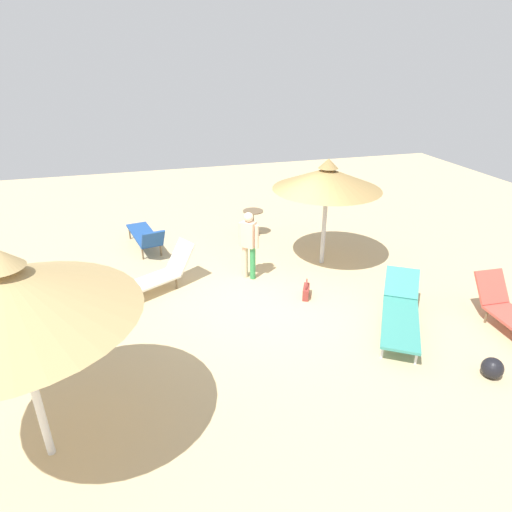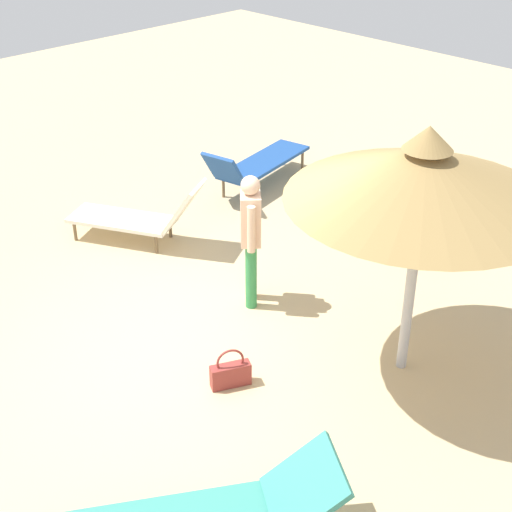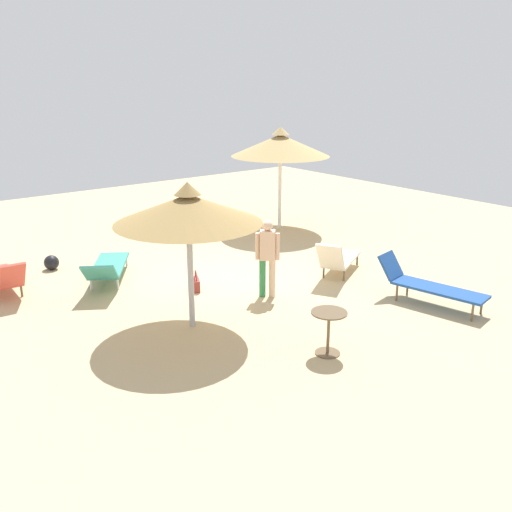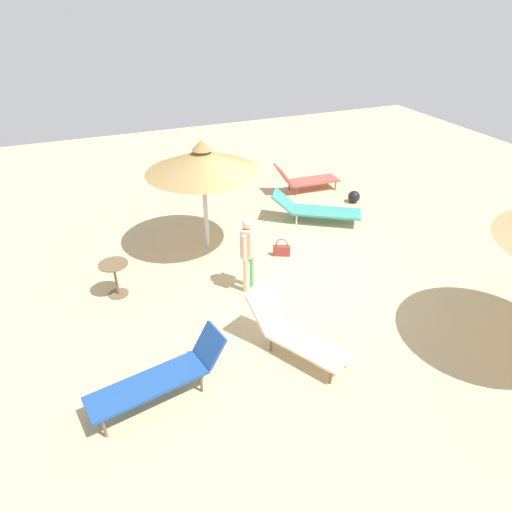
{
  "view_description": "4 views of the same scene",
  "coord_description": "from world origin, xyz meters",
  "px_view_note": "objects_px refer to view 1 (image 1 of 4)",
  "views": [
    {
      "loc": [
        -7.58,
        2.56,
        4.71
      ],
      "look_at": [
        0.65,
        0.22,
        0.72
      ],
      "focal_mm": 30.45,
      "sensor_mm": 36.0,
      "label": 1
    },
    {
      "loc": [
        -4.01,
        -4.94,
        4.8
      ],
      "look_at": [
        1.02,
        0.18,
        0.66
      ],
      "focal_mm": 52.24,
      "sensor_mm": 36.0,
      "label": 2
    },
    {
      "loc": [
        9.18,
        -6.4,
        4.22
      ],
      "look_at": [
        0.34,
        0.54,
        0.63
      ],
      "focal_mm": 39.25,
      "sensor_mm": 36.0,
      "label": 3
    },
    {
      "loc": [
        3.86,
        7.58,
        5.45
      ],
      "look_at": [
        0.92,
        0.41,
        0.82
      ],
      "focal_mm": 32.43,
      "sensor_mm": 36.0,
      "label": 4
    }
  ],
  "objects_px": {
    "parasol_umbrella_center": "(7,292)",
    "beach_ball": "(492,368)",
    "lounge_chair_front": "(401,311)",
    "handbag": "(306,291)",
    "person_standing_back": "(249,242)",
    "lounge_chair_far_left": "(158,274)",
    "side_table_round": "(253,218)",
    "lounge_chair_near_right": "(146,236)",
    "parasol_umbrella_far_right": "(327,179)"
  },
  "relations": [
    {
      "from": "parasol_umbrella_center",
      "to": "beach_ball",
      "type": "relative_size",
      "value": 8.59
    },
    {
      "from": "lounge_chair_front",
      "to": "beach_ball",
      "type": "distance_m",
      "value": 1.76
    },
    {
      "from": "lounge_chair_front",
      "to": "beach_ball",
      "type": "xyz_separation_m",
      "value": [
        -1.63,
        -0.65,
        -0.18
      ]
    },
    {
      "from": "parasol_umbrella_center",
      "to": "handbag",
      "type": "xyz_separation_m",
      "value": [
        2.82,
        -4.68,
        -2.26
      ]
    },
    {
      "from": "person_standing_back",
      "to": "beach_ball",
      "type": "relative_size",
      "value": 4.68
    },
    {
      "from": "parasol_umbrella_center",
      "to": "lounge_chair_far_left",
      "type": "bearing_deg",
      "value": -23.12
    },
    {
      "from": "lounge_chair_front",
      "to": "side_table_round",
      "type": "xyz_separation_m",
      "value": [
        5.23,
        1.41,
        0.14
      ]
    },
    {
      "from": "parasol_umbrella_center",
      "to": "lounge_chair_front",
      "type": "xyz_separation_m",
      "value": [
        1.28,
        -5.95,
        -2.05
      ]
    },
    {
      "from": "side_table_round",
      "to": "lounge_chair_near_right",
      "type": "bearing_deg",
      "value": 95.31
    },
    {
      "from": "parasol_umbrella_center",
      "to": "handbag",
      "type": "bearing_deg",
      "value": -58.93
    },
    {
      "from": "parasol_umbrella_far_right",
      "to": "parasol_umbrella_center",
      "type": "bearing_deg",
      "value": 126.98
    },
    {
      "from": "lounge_chair_front",
      "to": "parasol_umbrella_center",
      "type": "bearing_deg",
      "value": 102.17
    },
    {
      "from": "lounge_chair_far_left",
      "to": "person_standing_back",
      "type": "distance_m",
      "value": 2.1
    },
    {
      "from": "handbag",
      "to": "beach_ball",
      "type": "height_order",
      "value": "handbag"
    },
    {
      "from": "parasol_umbrella_center",
      "to": "side_table_round",
      "type": "height_order",
      "value": "parasol_umbrella_center"
    },
    {
      "from": "person_standing_back",
      "to": "lounge_chair_front",
      "type": "bearing_deg",
      "value": -141.01
    },
    {
      "from": "parasol_umbrella_far_right",
      "to": "beach_ball",
      "type": "bearing_deg",
      "value": -168.82
    },
    {
      "from": "lounge_chair_front",
      "to": "beach_ball",
      "type": "bearing_deg",
      "value": -158.34
    },
    {
      "from": "parasol_umbrella_far_right",
      "to": "parasol_umbrella_center",
      "type": "distance_m",
      "value": 7.11
    },
    {
      "from": "parasol_umbrella_center",
      "to": "lounge_chair_front",
      "type": "relative_size",
      "value": 1.28
    },
    {
      "from": "lounge_chair_front",
      "to": "person_standing_back",
      "type": "bearing_deg",
      "value": 38.99
    },
    {
      "from": "lounge_chair_far_left",
      "to": "person_standing_back",
      "type": "bearing_deg",
      "value": -89.68
    },
    {
      "from": "person_standing_back",
      "to": "lounge_chair_far_left",
      "type": "bearing_deg",
      "value": 90.32
    },
    {
      "from": "parasol_umbrella_far_right",
      "to": "handbag",
      "type": "height_order",
      "value": "parasol_umbrella_far_right"
    },
    {
      "from": "parasol_umbrella_center",
      "to": "person_standing_back",
      "type": "relative_size",
      "value": 1.83
    },
    {
      "from": "person_standing_back",
      "to": "side_table_round",
      "type": "xyz_separation_m",
      "value": [
        2.51,
        -0.8,
        -0.41
      ]
    },
    {
      "from": "lounge_chair_near_right",
      "to": "handbag",
      "type": "relative_size",
      "value": 5.0
    },
    {
      "from": "lounge_chair_near_right",
      "to": "person_standing_back",
      "type": "bearing_deg",
      "value": -135.53
    },
    {
      "from": "parasol_umbrella_center",
      "to": "lounge_chair_near_right",
      "type": "relative_size",
      "value": 1.34
    },
    {
      "from": "parasol_umbrella_center",
      "to": "lounge_chair_front",
      "type": "bearing_deg",
      "value": -77.83
    },
    {
      "from": "parasol_umbrella_center",
      "to": "side_table_round",
      "type": "relative_size",
      "value": 4.03
    },
    {
      "from": "lounge_chair_front",
      "to": "lounge_chair_far_left",
      "type": "bearing_deg",
      "value": 57.37
    },
    {
      "from": "beach_ball",
      "to": "person_standing_back",
      "type": "bearing_deg",
      "value": 33.24
    },
    {
      "from": "parasol_umbrella_far_right",
      "to": "parasol_umbrella_center",
      "type": "height_order",
      "value": "parasol_umbrella_center"
    },
    {
      "from": "parasol_umbrella_far_right",
      "to": "lounge_chair_front",
      "type": "height_order",
      "value": "parasol_umbrella_far_right"
    },
    {
      "from": "lounge_chair_far_left",
      "to": "person_standing_back",
      "type": "relative_size",
      "value": 1.18
    },
    {
      "from": "parasol_umbrella_far_right",
      "to": "lounge_chair_near_right",
      "type": "height_order",
      "value": "parasol_umbrella_far_right"
    },
    {
      "from": "lounge_chair_far_left",
      "to": "lounge_chair_near_right",
      "type": "height_order",
      "value": "lounge_chair_far_left"
    },
    {
      "from": "parasol_umbrella_center",
      "to": "handbag",
      "type": "distance_m",
      "value": 5.91
    },
    {
      "from": "lounge_chair_front",
      "to": "handbag",
      "type": "relative_size",
      "value": 5.25
    },
    {
      "from": "parasol_umbrella_far_right",
      "to": "lounge_chair_far_left",
      "type": "distance_m",
      "value": 4.35
    },
    {
      "from": "parasol_umbrella_far_right",
      "to": "lounge_chair_front",
      "type": "relative_size",
      "value": 1.13
    },
    {
      "from": "person_standing_back",
      "to": "beach_ball",
      "type": "bearing_deg",
      "value": -146.76
    },
    {
      "from": "lounge_chair_near_right",
      "to": "parasol_umbrella_center",
      "type": "bearing_deg",
      "value": 166.02
    },
    {
      "from": "parasol_umbrella_center",
      "to": "person_standing_back",
      "type": "xyz_separation_m",
      "value": [
        4.01,
        -3.74,
        -1.5
      ]
    },
    {
      "from": "person_standing_back",
      "to": "lounge_chair_near_right",
      "type": "bearing_deg",
      "value": 44.47
    },
    {
      "from": "lounge_chair_front",
      "to": "side_table_round",
      "type": "distance_m",
      "value": 5.42
    },
    {
      "from": "lounge_chair_far_left",
      "to": "side_table_round",
      "type": "bearing_deg",
      "value": -48.34
    },
    {
      "from": "parasol_umbrella_center",
      "to": "side_table_round",
      "type": "xyz_separation_m",
      "value": [
        6.51,
        -4.54,
        -1.91
      ]
    },
    {
      "from": "lounge_chair_far_left",
      "to": "beach_ball",
      "type": "distance_m",
      "value": 6.54
    }
  ]
}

